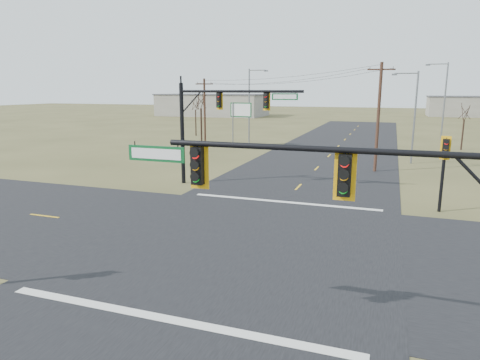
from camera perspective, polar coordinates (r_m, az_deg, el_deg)
name	(u,v)px	position (r m, az deg, el deg)	size (l,w,h in m)	color
ground	(246,241)	(20.40, 0.78, -8.13)	(320.00, 320.00, 0.00)	brown
road_ew	(246,241)	(20.40, 0.78, -8.10)	(160.00, 14.00, 0.02)	black
road_ns	(246,241)	(20.40, 0.78, -8.10)	(14.00, 160.00, 0.02)	black
stop_bar_near	(169,319)	(14.13, -9.51, -17.82)	(12.00, 0.40, 0.01)	silver
stop_bar_far	(284,202)	(27.28, 5.85, -2.91)	(12.00, 0.40, 0.01)	silver
mast_arm_near	(342,192)	(10.99, 13.40, -1.57)	(10.32, 0.41, 6.16)	black
mast_arm_far	(218,113)	(31.13, -2.99, 8.97)	(9.23, 0.54, 7.48)	black
pedestal_signal_ne	(445,157)	(26.94, 25.62, 2.78)	(0.65, 0.56, 4.47)	black
utility_pole_near	(378,116)	(38.55, 17.96, 8.14)	(2.25, 0.47, 9.24)	#482C1F
utility_pole_far	(205,114)	(49.01, -4.73, 8.79)	(2.01, 0.33, 8.20)	#482C1F
highway_sign	(241,115)	(54.16, 0.12, 8.67)	(2.87, 0.40, 5.40)	slate
streetlight_a	(413,112)	(44.05, 22.06, 8.34)	(2.41, 0.22, 8.69)	slate
streetlight_b	(443,97)	(66.69, 25.45, 9.96)	(2.97, 0.41, 10.63)	slate
streetlight_c	(251,101)	(58.81, 1.42, 10.46)	(2.72, 0.40, 9.70)	slate
bare_tree_a	(201,99)	(55.17, -5.25, 10.65)	(3.85, 3.85, 7.30)	black
bare_tree_b	(195,104)	(66.25, -5.97, 10.09)	(2.52, 2.52, 6.11)	black
bare_tree_c	(465,111)	(56.71, 27.81, 8.10)	(2.80, 2.80, 5.75)	black
warehouse_left	(213,105)	(117.65, -3.68, 9.90)	(28.00, 14.00, 5.50)	gray
warehouse_mid	(469,107)	(129.61, 28.17, 8.60)	(20.00, 12.00, 5.00)	gray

